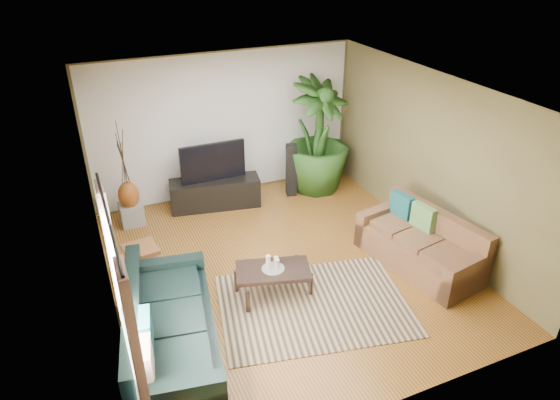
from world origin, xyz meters
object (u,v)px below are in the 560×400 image
coffee_table (273,281)px  pedestal (132,214)px  television (213,162)px  tv_stand (215,193)px  side_table (142,261)px  speaker_left (189,180)px  potted_plant (318,136)px  vase (129,195)px  speaker_right (291,170)px  sofa_right (420,241)px  sofa_left (171,323)px

coffee_table → pedestal: size_ratio=2.67×
television → tv_stand: bearing=-90.0°
coffee_table → side_table: bearing=160.3°
tv_stand → speaker_left: (-0.41, 0.26, 0.24)m
tv_stand → potted_plant: potted_plant is taller
vase → pedestal: bearing=0.0°
speaker_left → coffee_table: bearing=-70.2°
tv_stand → television: 0.62m
television → speaker_right: (1.48, -0.13, -0.38)m
sofa_right → potted_plant: (-0.23, 2.94, 0.67)m
potted_plant → coffee_table: bearing=-127.2°
television → speaker_left: (-0.41, 0.24, -0.38)m
sofa_right → vase: (-3.78, 2.98, 0.13)m
side_table → pedestal: bearing=87.0°
potted_plant → pedestal: 3.67m
tv_stand → speaker_right: speaker_right is taller
sofa_left → vase: size_ratio=4.78×
sofa_left → sofa_right: size_ratio=1.22×
speaker_right → tv_stand: bearing=-169.9°
tv_stand → side_table: size_ratio=3.34×
speaker_right → sofa_left: bearing=-119.1°
tv_stand → potted_plant: size_ratio=0.74×
pedestal → television: bearing=1.5°
coffee_table → vase: vase is taller
sofa_right → side_table: bearing=-119.8°
television → speaker_left: 0.61m
television → vase: size_ratio=2.43×
television → pedestal: bearing=-178.5°
sofa_right → television: television is taller
coffee_table → tv_stand: bearing=106.1°
potted_plant → sofa_right: bearing=-85.6°
sofa_left → sofa_right: 3.80m
coffee_table → tv_stand: (0.00, 2.76, 0.06)m
sofa_left → vase: (0.01, 3.26, 0.13)m
tv_stand → speaker_right: 1.50m
sofa_left → television: television is taller
sofa_left → potted_plant: size_ratio=1.07×
television → sofa_left: bearing=-114.8°
coffee_table → potted_plant: potted_plant is taller
television → speaker_left: bearing=149.9°
pedestal → speaker_left: bearing=14.1°
coffee_table → vase: size_ratio=2.08×
sofa_right → speaker_right: 3.00m
coffee_table → vase: 3.15m
speaker_right → side_table: size_ratio=2.11×
tv_stand → potted_plant: (2.04, -0.07, 0.82)m
tv_stand → vase: (-1.52, -0.02, 0.29)m
pedestal → vase: vase is taller
coffee_table → speaker_right: 3.05m
speaker_left → potted_plant: 2.54m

